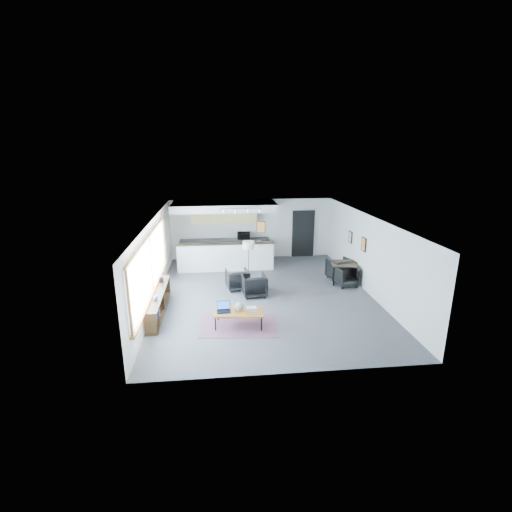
{
  "coord_description": "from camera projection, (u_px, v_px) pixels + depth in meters",
  "views": [
    {
      "loc": [
        -1.52,
        -11.41,
        4.72
      ],
      "look_at": [
        -0.24,
        0.4,
        1.25
      ],
      "focal_mm": 26.0,
      "sensor_mm": 36.0,
      "label": 1
    }
  ],
  "objects": [
    {
      "name": "coffee_table",
      "position": [
        239.0,
        312.0,
        10.14
      ],
      "size": [
        1.41,
        0.87,
        0.44
      ],
      "rotation": [
        0.0,
        0.0,
        -0.12
      ],
      "color": "brown",
      "rests_on": "floor"
    },
    {
      "name": "window",
      "position": [
        151.0,
        265.0,
        10.75
      ],
      "size": [
        0.1,
        5.95,
        1.66
      ],
      "color": "#8CBFFF",
      "rests_on": "room"
    },
    {
      "name": "dining_chair_far",
      "position": [
        340.0,
        270.0,
        13.76
      ],
      "size": [
        0.86,
        0.82,
        0.73
      ],
      "primitive_type": "imported",
      "rotation": [
        0.0,
        0.0,
        3.4
      ],
      "color": "black",
      "rests_on": "floor"
    },
    {
      "name": "doorway",
      "position": [
        303.0,
        233.0,
        16.53
      ],
      "size": [
        1.1,
        0.12,
        2.15
      ],
      "color": "black",
      "rests_on": "room"
    },
    {
      "name": "microwave",
      "position": [
        244.0,
        235.0,
        15.98
      ],
      "size": [
        0.56,
        0.35,
        0.37
      ],
      "primitive_type": "imported",
      "rotation": [
        0.0,
        0.0,
        -0.09
      ],
      "color": "black",
      "rests_on": "kitchenette"
    },
    {
      "name": "track_light",
      "position": [
        241.0,
        210.0,
        13.7
      ],
      "size": [
        1.6,
        0.07,
        0.15
      ],
      "color": "silver",
      "rests_on": "room"
    },
    {
      "name": "kilim_rug",
      "position": [
        239.0,
        325.0,
        10.25
      ],
      "size": [
        2.22,
        1.62,
        0.01
      ],
      "rotation": [
        0.0,
        0.0,
        -0.09
      ],
      "color": "#5A3546",
      "rests_on": "floor"
    },
    {
      "name": "armchair_right",
      "position": [
        254.0,
        284.0,
        12.23
      ],
      "size": [
        0.84,
        0.79,
        0.8
      ],
      "primitive_type": "imported",
      "rotation": [
        0.0,
        0.0,
        3.23
      ],
      "color": "black",
      "rests_on": "floor"
    },
    {
      "name": "floor_lamp",
      "position": [
        248.0,
        247.0,
        13.49
      ],
      "size": [
        0.49,
        0.49,
        1.46
      ],
      "rotation": [
        0.0,
        0.0,
        -0.19
      ],
      "color": "black",
      "rests_on": "floor"
    },
    {
      "name": "ceramic_pot",
      "position": [
        239.0,
        307.0,
        10.12
      ],
      "size": [
        0.25,
        0.25,
        0.25
      ],
      "rotation": [
        0.0,
        0.0,
        0.1
      ],
      "color": "gray",
      "rests_on": "coffee_table"
    },
    {
      "name": "laptop",
      "position": [
        224.0,
        308.0,
        10.13
      ],
      "size": [
        0.38,
        0.31,
        0.26
      ],
      "rotation": [
        0.0,
        0.0,
        0.05
      ],
      "color": "black",
      "rests_on": "coffee_table"
    },
    {
      "name": "book_stack",
      "position": [
        252.0,
        309.0,
        10.18
      ],
      "size": [
        0.32,
        0.26,
        0.09
      ],
      "rotation": [
        0.0,
        0.0,
        -0.07
      ],
      "color": "silver",
      "rests_on": "coffee_table"
    },
    {
      "name": "kitchenette",
      "position": [
        225.0,
        232.0,
        15.4
      ],
      "size": [
        4.2,
        1.96,
        2.6
      ],
      "color": "white",
      "rests_on": "floor"
    },
    {
      "name": "dining_chair_near",
      "position": [
        346.0,
        277.0,
        13.13
      ],
      "size": [
        0.72,
        0.69,
        0.65
      ],
      "primitive_type": "imported",
      "rotation": [
        0.0,
        0.0,
        0.17
      ],
      "color": "black",
      "rests_on": "floor"
    },
    {
      "name": "console",
      "position": [
        159.0,
        303.0,
        10.94
      ],
      "size": [
        0.35,
        3.0,
        0.8
      ],
      "color": "#322211",
      "rests_on": "floor"
    },
    {
      "name": "wall_art_upper",
      "position": [
        350.0,
        237.0,
        13.94
      ],
      "size": [
        0.03,
        0.34,
        0.44
      ],
      "color": "black",
      "rests_on": "room"
    },
    {
      "name": "coaster",
      "position": [
        243.0,
        313.0,
        9.98
      ],
      "size": [
        0.13,
        0.13,
        0.01
      ],
      "rotation": [
        0.0,
        0.0,
        0.22
      ],
      "color": "#E5590C",
      "rests_on": "coffee_table"
    },
    {
      "name": "wall_art_lower",
      "position": [
        364.0,
        244.0,
        12.68
      ],
      "size": [
        0.03,
        0.38,
        0.48
      ],
      "color": "black",
      "rests_on": "room"
    },
    {
      "name": "dining_table",
      "position": [
        344.0,
        265.0,
        13.38
      ],
      "size": [
        1.0,
        1.0,
        0.73
      ],
      "rotation": [
        0.0,
        0.0,
        -0.16
      ],
      "color": "#322211",
      "rests_on": "floor"
    },
    {
      "name": "armchair_left",
      "position": [
        237.0,
        278.0,
        12.81
      ],
      "size": [
        0.84,
        0.8,
        0.76
      ],
      "primitive_type": "imported",
      "rotation": [
        0.0,
        0.0,
        3.3
      ],
      "color": "black",
      "rests_on": "floor"
    },
    {
      "name": "room",
      "position": [
        265.0,
        258.0,
        12.01
      ],
      "size": [
        7.02,
        9.02,
        2.62
      ],
      "color": "#48484A",
      "rests_on": "ground"
    }
  ]
}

